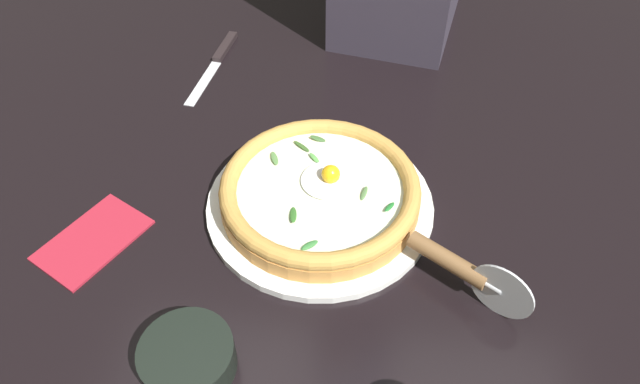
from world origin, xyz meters
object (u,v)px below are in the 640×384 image
at_px(side_bowl, 188,358).
at_px(table_knife, 219,56).
at_px(pizza, 320,191).
at_px(pizza_cutter, 462,269).
at_px(folded_napkin, 93,239).

relative_size(side_bowl, table_knife, 0.47).
xyz_separation_m(pizza, side_bowl, (0.12, 0.25, -0.01)).
bearing_deg(pizza_cutter, pizza, -32.67).
distance_m(side_bowl, pizza_cutter, 0.33).
bearing_deg(pizza_cutter, side_bowl, 23.86).
xyz_separation_m(side_bowl, folded_napkin, (0.18, -0.16, -0.02)).
relative_size(pizza, table_knife, 1.22).
distance_m(pizza, table_knife, 0.42).
xyz_separation_m(side_bowl, table_knife, (0.10, -0.61, -0.02)).
distance_m(pizza, side_bowl, 0.28).
xyz_separation_m(pizza, table_knife, (0.22, -0.35, -0.03)).
relative_size(pizza, pizza_cutter, 1.92).
relative_size(pizza_cutter, folded_napkin, 1.02).
relative_size(side_bowl, folded_napkin, 0.75).
distance_m(pizza, pizza_cutter, 0.22).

